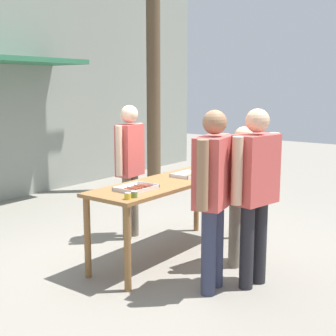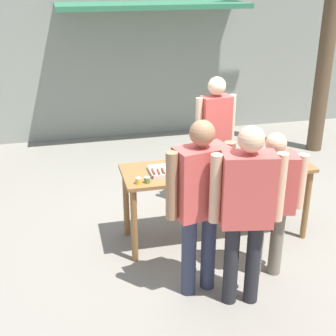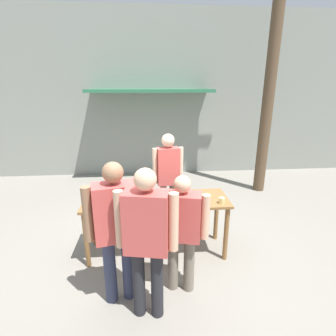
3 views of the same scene
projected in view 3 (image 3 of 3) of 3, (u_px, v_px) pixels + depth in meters
The scene contains 13 objects.
ground_plane at pixel (157, 251), 4.20m from camera, with size 24.00×24.00×0.00m, color gray.
building_facade_back at pixel (150, 96), 7.29m from camera, with size 12.00×1.11×4.50m.
serving_table at pixel (157, 207), 3.96m from camera, with size 2.16×0.69×0.91m.
food_tray_sausages at pixel (117, 200), 3.86m from camera, with size 0.41×0.31×0.04m.
food_tray_buns at pixel (183, 197), 3.93m from camera, with size 0.43×0.27×0.06m.
condiment_jar_mustard at pixel (89, 206), 3.62m from camera, with size 0.07×0.07×0.06m.
condiment_jar_ketchup at pixel (95, 206), 3.62m from camera, with size 0.07×0.07×0.06m.
beer_cup at pixel (222, 200), 3.77m from camera, with size 0.09×0.09×0.09m.
person_server_behind_table at pixel (168, 172), 4.66m from camera, with size 0.55×0.26×1.75m.
person_customer_holding_hotdog at pixel (116, 223), 2.97m from camera, with size 0.68×0.36×1.77m.
person_customer_with_cup at pixel (182, 226), 3.16m from camera, with size 0.64×0.35×1.56m.
person_customer_waiting_in_line at pixel (147, 234), 2.74m from camera, with size 0.66×0.34×1.78m.
utility_pole at pixel (275, 38), 5.61m from camera, with size 1.10×0.26×6.88m.
Camera 3 is at (-0.13, -3.60, 2.54)m, focal length 28.00 mm.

